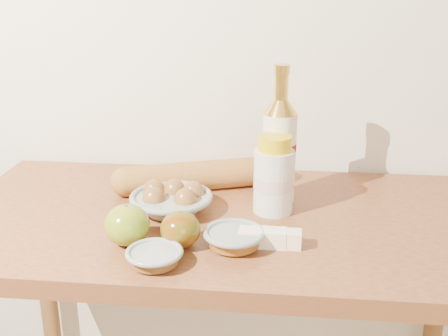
{
  "coord_description": "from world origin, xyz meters",
  "views": [
    {
      "loc": [
        0.12,
        0.08,
        1.41
      ],
      "look_at": [
        0.0,
        1.15,
        1.02
      ],
      "focal_mm": 45.0,
      "sensor_mm": 36.0,
      "label": 1
    }
  ],
  "objects_px": {
    "egg_bowl": "(172,200)",
    "baguette": "(199,176)",
    "cream_bottle": "(274,177)",
    "bourbon_bottle": "(279,147)",
    "table": "(225,265)"
  },
  "relations": [
    {
      "from": "egg_bowl",
      "to": "baguette",
      "type": "bearing_deg",
      "value": 72.54
    },
    {
      "from": "cream_bottle",
      "to": "baguette",
      "type": "relative_size",
      "value": 0.41
    },
    {
      "from": "cream_bottle",
      "to": "egg_bowl",
      "type": "relative_size",
      "value": 0.93
    },
    {
      "from": "table",
      "to": "bourbon_bottle",
      "type": "xyz_separation_m",
      "value": [
        0.11,
        0.1,
        0.25
      ]
    },
    {
      "from": "table",
      "to": "baguette",
      "type": "relative_size",
      "value": 2.85
    },
    {
      "from": "egg_bowl",
      "to": "cream_bottle",
      "type": "bearing_deg",
      "value": 6.49
    },
    {
      "from": "cream_bottle",
      "to": "baguette",
      "type": "bearing_deg",
      "value": 143.55
    },
    {
      "from": "bourbon_bottle",
      "to": "egg_bowl",
      "type": "relative_size",
      "value": 1.69
    },
    {
      "from": "cream_bottle",
      "to": "baguette",
      "type": "height_order",
      "value": "cream_bottle"
    },
    {
      "from": "table",
      "to": "bourbon_bottle",
      "type": "bearing_deg",
      "value": 41.67
    },
    {
      "from": "cream_bottle",
      "to": "baguette",
      "type": "distance_m",
      "value": 0.21
    },
    {
      "from": "table",
      "to": "cream_bottle",
      "type": "height_order",
      "value": "cream_bottle"
    },
    {
      "from": "cream_bottle",
      "to": "bourbon_bottle",
      "type": "bearing_deg",
      "value": 76.35
    },
    {
      "from": "bourbon_bottle",
      "to": "cream_bottle",
      "type": "height_order",
      "value": "bourbon_bottle"
    },
    {
      "from": "cream_bottle",
      "to": "egg_bowl",
      "type": "xyz_separation_m",
      "value": [
        -0.22,
        -0.03,
        -0.05
      ]
    }
  ]
}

